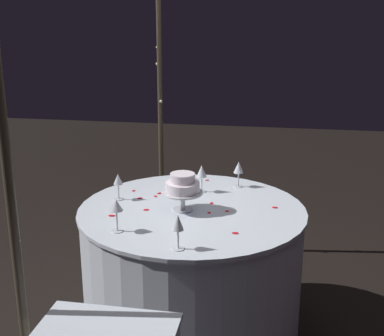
{
  "coord_description": "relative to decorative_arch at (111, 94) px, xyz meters",
  "views": [
    {
      "loc": [
        -2.62,
        -0.46,
        1.82
      ],
      "look_at": [
        0.0,
        0.0,
        1.03
      ],
      "focal_mm": 48.0,
      "sensor_mm": 36.0,
      "label": 1
    }
  ],
  "objects": [
    {
      "name": "rose_petal_2",
      "position": [
        -0.01,
        -0.63,
        -0.62
      ],
      "size": [
        0.03,
        0.03,
        0.0
      ],
      "primitive_type": "ellipsoid",
      "rotation": [
        0.0,
        0.0,
        0.99
      ],
      "color": "red",
      "rests_on": "main_table"
    },
    {
      "name": "main_table",
      "position": [
        0.0,
        -0.44,
        -1.02
      ],
      "size": [
        1.26,
        1.26,
        0.8
      ],
      "color": "silver",
      "rests_on": "ground"
    },
    {
      "name": "wine_glass_1",
      "position": [
        0.07,
        0.01,
        -0.51
      ],
      "size": [
        0.06,
        0.06,
        0.15
      ],
      "color": "silver",
      "rests_on": "main_table"
    },
    {
      "name": "wine_glass_3",
      "position": [
        0.29,
        -0.45,
        -0.5
      ],
      "size": [
        0.06,
        0.06,
        0.17
      ],
      "color": "silver",
      "rests_on": "main_table"
    },
    {
      "name": "rose_petal_0",
      "position": [
        0.45,
        -0.28,
        -0.62
      ],
      "size": [
        0.03,
        0.03,
        0.0
      ],
      "primitive_type": "ellipsoid",
      "rotation": [
        0.0,
        0.0,
        0.41
      ],
      "color": "red",
      "rests_on": "main_table"
    },
    {
      "name": "rose_petal_4",
      "position": [
        0.15,
        -0.19,
        -0.62
      ],
      "size": [
        0.03,
        0.03,
        0.0
      ],
      "primitive_type": "ellipsoid",
      "rotation": [
        0.0,
        0.0,
        4.01
      ],
      "color": "red",
      "rests_on": "main_table"
    },
    {
      "name": "rose_petal_11",
      "position": [
        0.09,
        -0.89,
        -0.62
      ],
      "size": [
        0.02,
        0.03,
        0.0
      ],
      "primitive_type": "ellipsoid",
      "rotation": [
        0.0,
        0.0,
        1.56
      ],
      "color": "red",
      "rests_on": "main_table"
    },
    {
      "name": "rose_petal_9",
      "position": [
        -0.19,
        -0.03,
        -0.62
      ],
      "size": [
        0.03,
        0.04,
        0.0
      ],
      "primitive_type": "ellipsoid",
      "rotation": [
        0.0,
        0.0,
        1.57
      ],
      "color": "red",
      "rests_on": "main_table"
    },
    {
      "name": "rose_petal_5",
      "position": [
        -0.07,
        -0.19,
        -0.62
      ],
      "size": [
        0.03,
        0.04,
        0.0
      ],
      "primitive_type": "ellipsoid",
      "rotation": [
        0.0,
        0.0,
        4.99
      ],
      "color": "red",
      "rests_on": "main_table"
    },
    {
      "name": "rose_petal_10",
      "position": [
        -0.05,
        -0.54,
        -0.62
      ],
      "size": [
        0.03,
        0.03,
        0.0
      ],
      "primitive_type": "ellipsoid",
      "rotation": [
        0.0,
        0.0,
        3.86
      ],
      "color": "red",
      "rests_on": "main_table"
    },
    {
      "name": "wine_glass_2",
      "position": [
        -0.52,
        -0.46,
        -0.5
      ],
      "size": [
        0.06,
        0.06,
        0.17
      ],
      "color": "silver",
      "rests_on": "main_table"
    },
    {
      "name": "rose_petal_6",
      "position": [
        0.1,
        -0.11,
        -0.62
      ],
      "size": [
        0.04,
        0.04,
        0.0
      ],
      "primitive_type": "ellipsoid",
      "rotation": [
        0.0,
        0.0,
        2.26
      ],
      "color": "red",
      "rests_on": "main_table"
    },
    {
      "name": "decorative_arch",
      "position": [
        0.0,
        0.0,
        0.0
      ],
      "size": [
        2.25,
        0.05,
        2.13
      ],
      "color": "#473D2D",
      "rests_on": "ground"
    },
    {
      "name": "rose_petal_8",
      "position": [
        0.51,
        -0.45,
        -0.62
      ],
      "size": [
        0.03,
        0.03,
        0.0
      ],
      "primitive_type": "ellipsoid",
      "rotation": [
        0.0,
        0.0,
        5.11
      ],
      "color": "red",
      "rests_on": "main_table"
    },
    {
      "name": "rose_petal_7",
      "position": [
        0.21,
        -0.2,
        -0.62
      ],
      "size": [
        0.04,
        0.03,
        0.0
      ],
      "primitive_type": "ellipsoid",
      "rotation": [
        0.0,
        0.0,
        5.85
      ],
      "color": "red",
      "rests_on": "main_table"
    },
    {
      "name": "rose_petal_3",
      "position": [
        0.1,
        -0.53,
        -0.62
      ],
      "size": [
        0.03,
        0.02,
        0.0
      ],
      "primitive_type": "ellipsoid",
      "rotation": [
        0.0,
        0.0,
        3.11
      ],
      "color": "red",
      "rests_on": "main_table"
    },
    {
      "name": "ground_plane",
      "position": [
        0.0,
        -0.44,
        -1.42
      ],
      "size": [
        12.0,
        12.0,
        0.0
      ],
      "primitive_type": "plane",
      "color": "black"
    },
    {
      "name": "wine_glass_4",
      "position": [
        0.42,
        -0.66,
        -0.51
      ],
      "size": [
        0.06,
        0.06,
        0.16
      ],
      "color": "silver",
      "rests_on": "main_table"
    },
    {
      "name": "tiered_cake",
      "position": [
        -0.04,
        -0.39,
        -0.48
      ],
      "size": [
        0.22,
        0.22,
        0.21
      ],
      "color": "silver",
      "rests_on": "main_table"
    },
    {
      "name": "rose_petal_12",
      "position": [
        -0.3,
        -0.7,
        -0.62
      ],
      "size": [
        0.03,
        0.04,
        0.0
      ],
      "primitive_type": "ellipsoid",
      "rotation": [
        0.0,
        0.0,
        4.76
      ],
      "color": "red",
      "rests_on": "main_table"
    },
    {
      "name": "rose_petal_1",
      "position": [
        0.23,
        -0.04,
        -0.62
      ],
      "size": [
        0.03,
        0.02,
        0.0
      ],
      "primitive_type": "ellipsoid",
      "rotation": [
        0.0,
        0.0,
        3.08
      ],
      "color": "red",
      "rests_on": "main_table"
    },
    {
      "name": "wine_glass_0",
      "position": [
        -0.37,
        -0.13,
        -0.5
      ],
      "size": [
        0.07,
        0.07,
        0.17
      ],
      "color": "silver",
      "rests_on": "main_table"
    }
  ]
}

